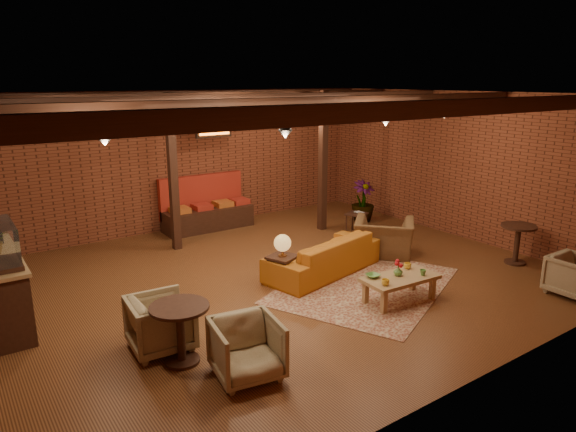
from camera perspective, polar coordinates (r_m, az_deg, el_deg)
floor at (r=9.13m, az=-2.24°, el=-7.19°), size 10.00×10.00×0.00m
ceiling at (r=8.46m, az=-2.47°, el=13.32°), size 10.00×8.00×0.02m
wall_back at (r=12.16m, az=-12.59°, el=5.90°), size 10.00×0.02×3.20m
wall_front at (r=5.81m, az=19.45°, el=-4.39°), size 10.00×0.02×3.20m
wall_right at (r=12.05m, az=18.22°, el=5.43°), size 0.02×8.00×3.20m
ceiling_beams at (r=8.46m, az=-2.46°, el=12.51°), size 9.80×6.40×0.22m
ceiling_pipe at (r=9.86m, az=-7.54°, el=11.40°), size 9.60×0.12×0.12m
post_left at (r=10.66m, az=-12.67°, el=4.66°), size 0.16×0.16×3.20m
post_right at (r=11.86m, az=3.90°, el=6.00°), size 0.16×0.16×3.20m
banquette at (r=12.22m, az=-8.90°, el=0.85°), size 2.10×0.70×1.00m
service_sign at (r=11.50m, az=-8.27°, el=9.37°), size 0.86×0.06×0.30m
ceiling_spotlights at (r=8.47m, az=-2.44°, el=11.02°), size 6.40×4.40×0.28m
rug at (r=9.02m, az=8.48°, el=-7.60°), size 3.92×3.55×0.01m
sofa at (r=9.37m, az=3.92°, el=-4.38°), size 2.49×1.41×0.69m
coffee_table at (r=8.37m, az=12.23°, el=-6.88°), size 1.27×0.68×0.67m
side_table_lamp at (r=8.66m, az=-0.62°, el=-3.47°), size 0.57×0.57×0.92m
round_table_left at (r=6.59m, az=-11.89°, el=-11.68°), size 0.74×0.74×0.77m
armchair_a at (r=7.01m, az=-13.95°, el=-11.24°), size 0.78×0.83×0.80m
armchair_b at (r=6.26m, az=-4.61°, el=-14.22°), size 0.88×0.84×0.79m
armchair_right at (r=10.42m, az=10.63°, el=-1.71°), size 1.31×1.34×0.99m
side_table_book at (r=11.85m, az=7.62°, el=0.16°), size 0.56×0.56×0.49m
round_table_right at (r=10.72m, az=24.16°, el=-2.25°), size 0.65×0.65×0.76m
armchair_far at (r=9.63m, az=29.28°, el=-5.64°), size 0.72×0.68×0.74m
plant_tall at (r=12.68m, az=8.49°, el=6.14°), size 1.82×1.82×3.06m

